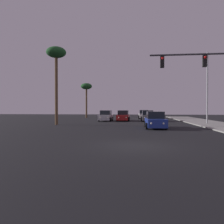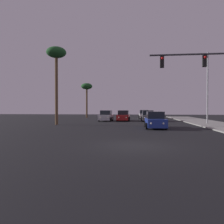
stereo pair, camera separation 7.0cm
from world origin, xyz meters
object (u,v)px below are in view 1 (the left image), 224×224
Objects in this scene: car_red at (123,116)px; palm_tree_far at (86,88)px; car_blue at (155,121)px; car_white at (144,115)px; street_lamp at (206,84)px; palm_tree_near at (56,57)px; car_grey at (148,116)px; traffic_light_mast at (210,74)px; car_silver at (106,116)px.

car_red is 14.83m from palm_tree_far.
car_blue is 27.15m from palm_tree_far.
car_white is 16.80m from street_lamp.
car_blue is at bearing -62.20° from palm_tree_far.
street_lamp is 0.95× the size of palm_tree_near.
street_lamp reaches higher than palm_tree_far.
palm_tree_near is at bearing 37.00° from car_grey.
palm_tree_far reaches higher than traffic_light_mast.
street_lamp is at bearing -138.61° from car_blue.
car_red is (2.75, 0.50, 0.00)m from car_silver.
car_blue is at bearing 129.19° from traffic_light_mast.
car_blue and car_silver have the same top height.
car_red is 0.66× the size of traffic_light_mast.
street_lamp is 25.75m from palm_tree_far.
palm_tree_near reaches higher than car_blue.
car_blue is 1.00× the size of car_white.
car_red is 0.46× the size of palm_tree_near.
traffic_light_mast is at bearing -105.84° from street_lamp.
car_white is 13.51m from palm_tree_far.
car_silver is 0.48× the size of street_lamp.
car_grey is 17.53m from palm_tree_far.
traffic_light_mast is at bearing 124.10° from car_silver.
traffic_light_mast reaches higher than car_red.
traffic_light_mast is 11.62m from street_lamp.
car_white is (-0.35, 21.02, 0.00)m from car_blue.
car_grey is (-0.07, 12.36, 0.00)m from car_blue.
palm_tree_far is (-16.17, 28.13, 1.70)m from traffic_light_mast.
palm_tree_near is (-7.67, -9.20, 7.49)m from car_red.
street_lamp reaches higher than car_grey.
street_lamp is (13.62, -5.65, 4.36)m from car_silver.
street_lamp is (7.30, -14.49, 4.36)m from car_white.
car_white is at bearing 99.15° from traffic_light_mast.
car_blue is 0.48× the size of street_lamp.
traffic_light_mast is 0.73× the size of street_lamp.
car_blue is at bearing 89.73° from car_grey.
car_blue is 13.28m from car_red.
palm_tree_far is at bearing 138.76° from street_lamp.
palm_tree_far is at bearing -12.98° from car_white.
palm_tree_far is 0.78× the size of palm_tree_near.
palm_tree_near is (-11.59, 3.49, 7.49)m from car_blue.
traffic_light_mast is at bearing 127.34° from car_blue.
street_lamp reaches higher than car_silver.
car_silver is at bearing 0.90° from car_grey.
palm_tree_near is at bearing -170.67° from street_lamp.
car_grey is at bearing -176.26° from car_silver.
street_lamp reaches higher than car_blue.
car_white is 0.59× the size of palm_tree_far.
traffic_light_mast is 0.89× the size of palm_tree_far.
car_white is at bearing -90.88° from car_blue.
palm_tree_far reaches higher than car_red.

